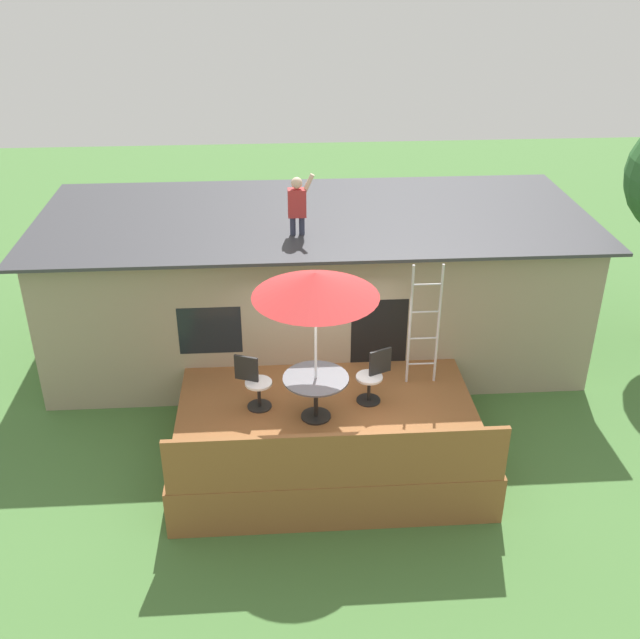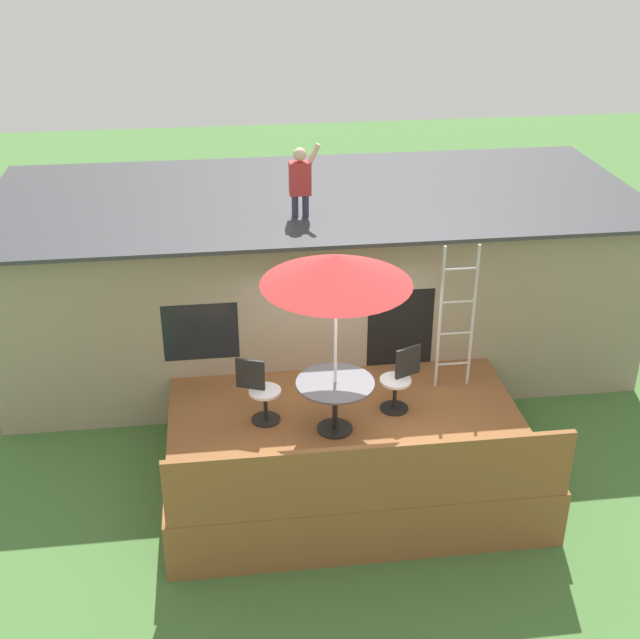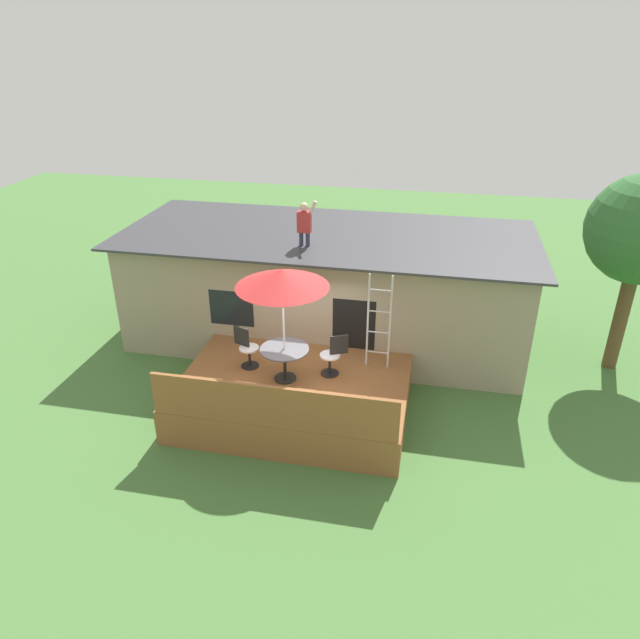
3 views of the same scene
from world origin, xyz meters
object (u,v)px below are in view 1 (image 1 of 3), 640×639
at_px(patio_table, 316,386).
at_px(patio_chair_right, 373,376).
at_px(step_ladder, 424,325).
at_px(patio_umbrella, 316,285).
at_px(patio_chair_left, 254,382).
at_px(person_figure, 298,202).

height_order(patio_table, patio_chair_right, patio_chair_right).
xyz_separation_m(step_ladder, patio_chair_right, (-0.90, -0.51, -0.64)).
bearing_deg(step_ladder, patio_chair_right, -150.63).
relative_size(patio_table, patio_umbrella, 0.41).
height_order(patio_table, patio_chair_left, patio_chair_left).
relative_size(patio_table, patio_chair_left, 1.13).
distance_m(patio_table, patio_chair_left, 1.05).
xyz_separation_m(patio_table, patio_chair_right, (0.97, 0.43, -0.13)).
distance_m(step_ladder, patio_chair_right, 1.22).
relative_size(patio_table, person_figure, 0.94).
bearing_deg(patio_umbrella, patio_chair_right, 23.95).
xyz_separation_m(patio_umbrella, person_figure, (-0.15, 2.63, 0.36)).
relative_size(patio_umbrella, step_ladder, 1.15).
relative_size(patio_umbrella, patio_chair_right, 2.76).
height_order(patio_umbrella, person_figure, person_figure).
height_order(step_ladder, person_figure, person_figure).
bearing_deg(patio_umbrella, patio_chair_left, 158.96).
height_order(person_figure, patio_chair_left, person_figure).
height_order(step_ladder, patio_chair_right, step_ladder).
bearing_deg(step_ladder, patio_chair_left, -168.81).
relative_size(step_ladder, patio_chair_right, 2.39).
relative_size(person_figure, patio_chair_left, 1.21).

